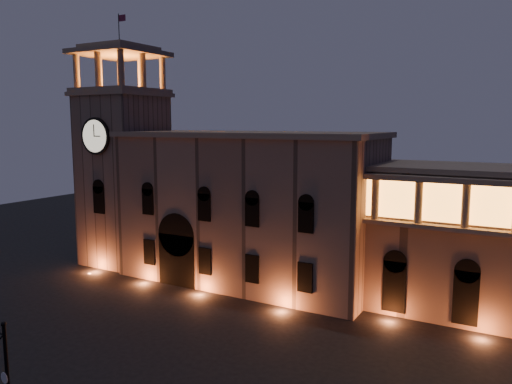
# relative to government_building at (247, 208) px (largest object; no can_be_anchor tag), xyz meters

# --- Properties ---
(ground) EXTENTS (160.00, 160.00, 0.00)m
(ground) POSITION_rel_government_building_xyz_m (2.08, -21.93, -8.77)
(ground) COLOR black
(ground) RESTS_ON ground
(government_building) EXTENTS (30.80, 12.80, 17.60)m
(government_building) POSITION_rel_government_building_xyz_m (0.00, 0.00, 0.00)
(government_building) COLOR #856A57
(government_building) RESTS_ON ground
(clock_tower) EXTENTS (9.80, 9.80, 32.40)m
(clock_tower) POSITION_rel_government_building_xyz_m (-18.42, -0.95, 3.73)
(clock_tower) COLOR #856A57
(clock_tower) RESTS_ON ground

